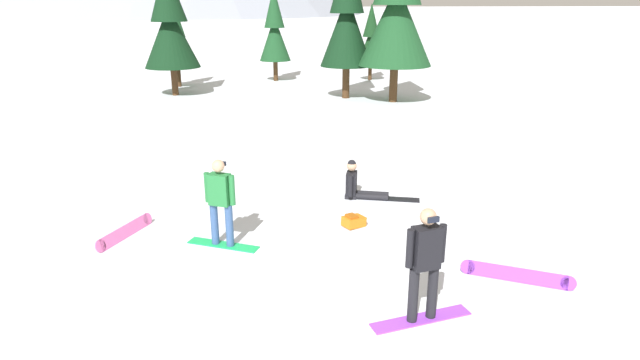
{
  "coord_description": "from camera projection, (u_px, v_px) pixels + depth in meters",
  "views": [
    {
      "loc": [
        0.63,
        -7.27,
        4.55
      ],
      "look_at": [
        1.97,
        3.13,
        1.0
      ],
      "focal_mm": 29.91,
      "sensor_mm": 36.0,
      "label": 1
    }
  ],
  "objects": [
    {
      "name": "pine_tree_short",
      "position": [
        371.0,
        39.0,
        31.28
      ],
      "size": [
        1.52,
        1.52,
        4.41
      ],
      "color": "#472D19",
      "rests_on": "ground_plane"
    },
    {
      "name": "pine_tree_tall",
      "position": [
        347.0,
        17.0,
        24.91
      ],
      "size": [
        2.49,
        2.49,
        6.99
      ],
      "color": "#472D19",
      "rests_on": "ground_plane"
    },
    {
      "name": "backpack_orange",
      "position": [
        354.0,
        221.0,
        11.25
      ],
      "size": [
        0.55,
        0.49,
        0.28
      ],
      "color": "orange",
      "rests_on": "ground_plane"
    },
    {
      "name": "loose_snowboard_near_right",
      "position": [
        125.0,
        231.0,
        10.73
      ],
      "size": [
        0.85,
        1.53,
        0.25
      ],
      "color": "pink",
      "rests_on": "ground_plane"
    },
    {
      "name": "snowboarder_foreground",
      "position": [
        425.0,
        263.0,
        7.69
      ],
      "size": [
        1.61,
        0.61,
        1.79
      ],
      "color": "#993FD8",
      "rests_on": "ground_plane"
    },
    {
      "name": "snowboarder_background",
      "position": [
        359.0,
        185.0,
        12.83
      ],
      "size": [
        1.8,
        0.9,
        0.94
      ],
      "color": "black",
      "rests_on": "ground_plane"
    },
    {
      "name": "ground_plane",
      "position": [
        219.0,
        311.0,
        8.21
      ],
      "size": [
        800.0,
        800.0,
        0.0
      ],
      "primitive_type": "plane",
      "color": "silver"
    },
    {
      "name": "pine_tree_twin",
      "position": [
        170.0,
        25.0,
        25.78
      ],
      "size": [
        2.7,
        2.7,
        6.27
      ],
      "color": "#472D19",
      "rests_on": "ground_plane"
    },
    {
      "name": "pine_tree_slender",
      "position": [
        176.0,
        39.0,
        28.76
      ],
      "size": [
        1.65,
        1.65,
        4.66
      ],
      "color": "#472D19",
      "rests_on": "ground_plane"
    },
    {
      "name": "loose_snowboard_near_left",
      "position": [
        517.0,
        274.0,
        9.05
      ],
      "size": [
        1.69,
        0.96,
        0.25
      ],
      "color": "#993FD8",
      "rests_on": "ground_plane"
    },
    {
      "name": "pine_tree_broad",
      "position": [
        397.0,
        9.0,
        23.81
      ],
      "size": [
        3.35,
        3.35,
        7.64
      ],
      "color": "#472D19",
      "rests_on": "ground_plane"
    },
    {
      "name": "snowboarder_midground",
      "position": [
        220.0,
        201.0,
        10.11
      ],
      "size": [
        1.43,
        0.88,
        1.75
      ],
      "color": "#19B259",
      "rests_on": "ground_plane"
    },
    {
      "name": "pine_tree_young",
      "position": [
        275.0,
        30.0,
        30.77
      ],
      "size": [
        1.81,
        1.81,
        5.34
      ],
      "color": "#472D19",
      "rests_on": "ground_plane"
    }
  ]
}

